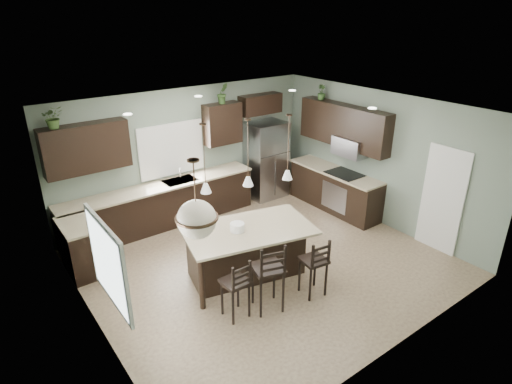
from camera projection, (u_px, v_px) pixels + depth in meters
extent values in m
plane|color=#9E8466|center=(265.00, 262.00, 7.87)|extent=(6.00, 6.00, 0.00)
cube|color=white|center=(442.00, 200.00, 7.95)|extent=(0.04, 0.82, 2.04)
cube|color=white|center=(171.00, 149.00, 9.04)|extent=(1.35, 0.02, 1.00)
cube|color=white|center=(107.00, 264.00, 5.03)|extent=(0.02, 1.10, 1.00)
cube|color=black|center=(83.00, 248.00, 7.46)|extent=(0.60, 0.90, 0.90)
cube|color=#BCB38E|center=(80.00, 224.00, 7.28)|extent=(0.66, 0.96, 0.04)
cube|color=black|center=(162.00, 206.00, 9.02)|extent=(4.20, 0.60, 0.90)
cube|color=#BCB38E|center=(160.00, 186.00, 8.82)|extent=(4.20, 0.66, 0.04)
cube|color=gray|center=(180.00, 181.00, 9.06)|extent=(0.70, 0.45, 0.01)
cylinder|color=silver|center=(180.00, 175.00, 8.98)|extent=(0.02, 0.02, 0.28)
cube|color=black|center=(86.00, 148.00, 7.81)|extent=(1.55, 0.34, 0.90)
cube|color=black|center=(222.00, 124.00, 9.42)|extent=(0.85, 0.34, 0.90)
cube|color=black|center=(260.00, 104.00, 9.88)|extent=(1.05, 0.34, 0.45)
cube|color=black|center=(334.00, 190.00, 9.81)|extent=(0.60, 2.35, 0.90)
cube|color=#BCB38E|center=(335.00, 171.00, 9.61)|extent=(0.66, 2.35, 0.04)
cube|color=black|center=(344.00, 174.00, 9.40)|extent=(0.58, 0.75, 0.02)
cube|color=gray|center=(334.00, 197.00, 9.44)|extent=(0.01, 0.72, 0.60)
cube|color=black|center=(344.00, 126.00, 9.28)|extent=(0.34, 2.35, 0.90)
cube|color=gray|center=(350.00, 147.00, 9.21)|extent=(0.40, 0.75, 0.40)
cube|color=#92939A|center=(266.00, 160.00, 10.31)|extent=(0.90, 0.74, 1.85)
cube|color=black|center=(249.00, 252.00, 7.31)|extent=(2.36, 1.67, 0.92)
cylinder|color=white|center=(237.00, 227.00, 7.03)|extent=(0.24, 0.24, 0.14)
cube|color=black|center=(235.00, 288.00, 6.33)|extent=(0.38, 0.38, 1.00)
cube|color=black|center=(268.00, 275.00, 6.46)|extent=(0.55, 0.55, 1.19)
cube|color=black|center=(313.00, 266.00, 6.83)|extent=(0.44, 0.44, 1.04)
imported|color=#375424|center=(53.00, 117.00, 7.27)|extent=(0.37, 0.33, 0.39)
imported|color=#375A27|center=(223.00, 93.00, 9.14)|extent=(0.26, 0.22, 0.44)
imported|color=#2F5023|center=(322.00, 92.00, 9.53)|extent=(0.23, 0.23, 0.34)
plane|color=slate|center=(188.00, 152.00, 9.33)|extent=(6.00, 0.00, 6.00)
plane|color=slate|center=(401.00, 264.00, 5.29)|extent=(6.00, 0.00, 6.00)
plane|color=slate|center=(87.00, 247.00, 5.67)|extent=(0.00, 5.50, 5.50)
plane|color=slate|center=(378.00, 159.00, 8.95)|extent=(0.00, 5.50, 5.50)
plane|color=white|center=(266.00, 112.00, 6.75)|extent=(6.00, 6.00, 0.00)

